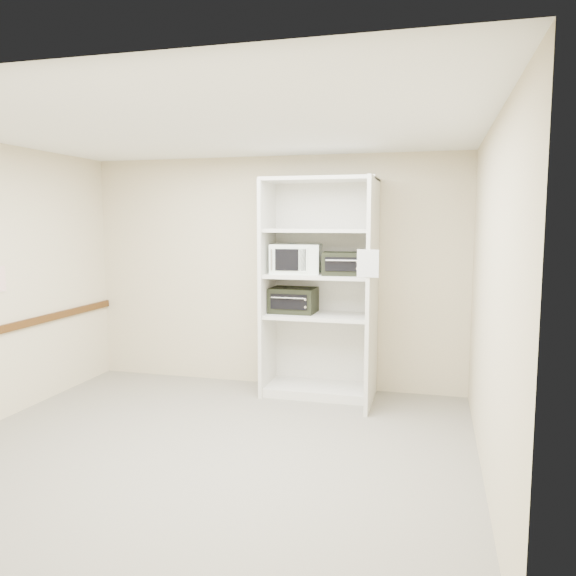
% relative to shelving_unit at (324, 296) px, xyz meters
% --- Properties ---
extents(floor, '(4.50, 4.00, 0.01)m').
position_rel_shelving_unit_xyz_m(floor, '(-0.67, -1.70, -1.13)').
color(floor, slate).
rests_on(floor, ground).
extents(ceiling, '(4.50, 4.00, 0.01)m').
position_rel_shelving_unit_xyz_m(ceiling, '(-0.67, -1.70, 1.57)').
color(ceiling, white).
extents(wall_back, '(4.50, 0.02, 2.70)m').
position_rel_shelving_unit_xyz_m(wall_back, '(-0.67, 0.30, 0.22)').
color(wall_back, beige).
rests_on(wall_back, ground).
extents(wall_front, '(4.50, 0.02, 2.70)m').
position_rel_shelving_unit_xyz_m(wall_front, '(-0.67, -3.70, 0.22)').
color(wall_front, beige).
rests_on(wall_front, ground).
extents(wall_right, '(0.02, 4.00, 2.70)m').
position_rel_shelving_unit_xyz_m(wall_right, '(1.58, -1.70, 0.22)').
color(wall_right, beige).
rests_on(wall_right, ground).
extents(shelving_unit, '(1.24, 0.92, 2.42)m').
position_rel_shelving_unit_xyz_m(shelving_unit, '(0.00, 0.00, 0.00)').
color(shelving_unit, beige).
rests_on(shelving_unit, floor).
extents(microwave, '(0.59, 0.47, 0.33)m').
position_rel_shelving_unit_xyz_m(microwave, '(-0.32, 0.03, 0.40)').
color(microwave, white).
rests_on(microwave, shelving_unit).
extents(toaster_oven_upper, '(0.46, 0.36, 0.25)m').
position_rel_shelving_unit_xyz_m(toaster_oven_upper, '(0.22, -0.05, 0.36)').
color(toaster_oven_upper, black).
rests_on(toaster_oven_upper, shelving_unit).
extents(toaster_oven_lower, '(0.52, 0.40, 0.28)m').
position_rel_shelving_unit_xyz_m(toaster_oven_lower, '(-0.36, 0.05, -0.07)').
color(toaster_oven_lower, black).
rests_on(toaster_oven_lower, shelving_unit).
extents(paper_sign, '(0.21, 0.02, 0.26)m').
position_rel_shelving_unit_xyz_m(paper_sign, '(0.55, -0.63, 0.41)').
color(paper_sign, white).
rests_on(paper_sign, shelving_unit).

